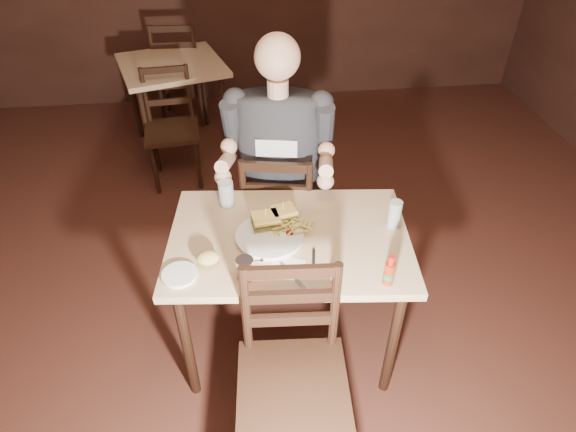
{
  "coord_description": "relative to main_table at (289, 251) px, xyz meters",
  "views": [
    {
      "loc": [
        -0.02,
        -1.43,
        2.21
      ],
      "look_at": [
        0.18,
        0.29,
        0.85
      ],
      "focal_mm": 30.0,
      "sensor_mm": 36.0,
      "label": 1
    }
  ],
  "objects": [
    {
      "name": "bg_table",
      "position": [
        -0.7,
        2.26,
        0.0
      ],
      "size": [
        0.99,
        0.99,
        0.77
      ],
      "rotation": [
        0.0,
        0.0,
        0.29
      ],
      "color": "tan",
      "rests_on": "ground"
    },
    {
      "name": "chair_near",
      "position": [
        -0.05,
        -0.59,
        -0.2
      ],
      "size": [
        0.48,
        0.52,
        0.96
      ],
      "primitive_type": null,
      "rotation": [
        0.0,
        0.0,
        -0.07
      ],
      "color": "black",
      "rests_on": "ground"
    },
    {
      "name": "fork",
      "position": [
        0.08,
        -0.19,
        0.1
      ],
      "size": [
        0.04,
        0.18,
        0.01
      ],
      "primitive_type": "cube",
      "rotation": [
        0.0,
        0.0,
        -0.17
      ],
      "color": "silver",
      "rests_on": "napkin"
    },
    {
      "name": "bg_chair_far",
      "position": [
        -0.7,
        2.81,
        -0.2
      ],
      "size": [
        0.46,
        0.5,
        0.97
      ],
      "primitive_type": null,
      "rotation": [
        0.0,
        0.0,
        3.11
      ],
      "color": "black",
      "rests_on": "ground"
    },
    {
      "name": "side_plate",
      "position": [
        -0.48,
        -0.2,
        0.1
      ],
      "size": [
        0.16,
        0.16,
        0.01
      ],
      "primitive_type": "cylinder",
      "rotation": [
        0.0,
        0.0,
        -0.1
      ],
      "color": "white",
      "rests_on": "main_table"
    },
    {
      "name": "knife",
      "position": [
        -0.01,
        -0.27,
        0.1
      ],
      "size": [
        0.11,
        0.2,
        0.01
      ],
      "primitive_type": "cube",
      "rotation": [
        0.0,
        0.0,
        0.47
      ],
      "color": "silver",
      "rests_on": "napkin"
    },
    {
      "name": "sandwich_right",
      "position": [
        -0.02,
        0.11,
        0.16
      ],
      "size": [
        0.13,
        0.12,
        0.1
      ],
      "primitive_type": null,
      "rotation": [
        0.0,
        0.0,
        0.27
      ],
      "color": "#BC9B47",
      "rests_on": "dinner_plate"
    },
    {
      "name": "salt_shaker",
      "position": [
        0.15,
        -0.31,
        0.12
      ],
      "size": [
        0.04,
        0.04,
        0.06
      ],
      "primitive_type": null,
      "rotation": [
        0.0,
        0.0,
        -0.1
      ],
      "color": "white",
      "rests_on": "main_table"
    },
    {
      "name": "main_table",
      "position": [
        0.0,
        0.0,
        0.0
      ],
      "size": [
        1.17,
        0.84,
        0.77
      ],
      "rotation": [
        0.0,
        0.0,
        -0.1
      ],
      "color": "tan",
      "rests_on": "ground"
    },
    {
      "name": "diner",
      "position": [
        0.0,
        0.53,
        0.31
      ],
      "size": [
        0.67,
        0.57,
        1.03
      ],
      "primitive_type": null,
      "rotation": [
        0.0,
        0.0,
        -0.19
      ],
      "color": "#28292C",
      "rests_on": "chair_far"
    },
    {
      "name": "glass_left",
      "position": [
        -0.28,
        0.28,
        0.16
      ],
      "size": [
        0.08,
        0.08,
        0.14
      ],
      "primitive_type": "cylinder",
      "rotation": [
        0.0,
        0.0,
        -0.1
      ],
      "color": "silver",
      "rests_on": "main_table"
    },
    {
      "name": "syrup_dispenser",
      "position": [
        -0.21,
        -0.24,
        0.14
      ],
      "size": [
        0.08,
        0.08,
        0.1
      ],
      "primitive_type": null,
      "rotation": [
        0.0,
        0.0,
        -0.1
      ],
      "color": "maroon",
      "rests_on": "main_table"
    },
    {
      "name": "fries_pile",
      "position": [
        0.02,
        0.04,
        0.13
      ],
      "size": [
        0.26,
        0.19,
        0.04
      ],
      "primitive_type": null,
      "rotation": [
        0.0,
        0.0,
        -0.1
      ],
      "color": "#DFCD61",
      "rests_on": "dinner_plate"
    },
    {
      "name": "hot_sauce",
      "position": [
        0.37,
        -0.34,
        0.16
      ],
      "size": [
        0.05,
        0.05,
        0.14
      ],
      "primitive_type": null,
      "rotation": [
        0.0,
        0.0,
        -0.1
      ],
      "color": "maroon",
      "rests_on": "main_table"
    },
    {
      "name": "chair_far",
      "position": [
        0.01,
        0.58,
        -0.22
      ],
      "size": [
        0.51,
        0.54,
        0.93
      ],
      "primitive_type": null,
      "rotation": [
        0.0,
        0.0,
        2.95
      ],
      "color": "black",
      "rests_on": "ground"
    },
    {
      "name": "napkin",
      "position": [
        -0.04,
        -0.2,
        0.09
      ],
      "size": [
        0.18,
        0.17,
        0.0
      ],
      "primitive_type": "cube",
      "rotation": [
        0.0,
        0.0,
        -0.39
      ],
      "color": "white",
      "rests_on": "main_table"
    },
    {
      "name": "dinner_plate",
      "position": [
        -0.09,
        -0.0,
        0.1
      ],
      "size": [
        0.33,
        0.33,
        0.02
      ],
      "primitive_type": "cylinder",
      "rotation": [
        0.0,
        0.0,
        -0.1
      ],
      "color": "white",
      "rests_on": "main_table"
    },
    {
      "name": "glass_right",
      "position": [
        0.49,
        0.02,
        0.16
      ],
      "size": [
        0.07,
        0.07,
        0.14
      ],
      "primitive_type": "cylinder",
      "rotation": [
        0.0,
        0.0,
        -0.1
      ],
      "color": "silver",
      "rests_on": "main_table"
    },
    {
      "name": "bg_chair_near",
      "position": [
        -0.7,
        1.71,
        -0.24
      ],
      "size": [
        0.44,
        0.48,
        0.88
      ],
      "primitive_type": null,
      "rotation": [
        0.0,
        0.0,
        0.09
      ],
      "color": "black",
      "rests_on": "ground"
    },
    {
      "name": "bread_roll",
      "position": [
        -0.36,
        -0.14,
        0.13
      ],
      "size": [
        0.11,
        0.09,
        0.06
      ],
      "primitive_type": "ellipsoid",
      "rotation": [
        0.0,
        0.0,
        -0.1
      ],
      "color": "tan",
      "rests_on": "side_plate"
    },
    {
      "name": "room_shell",
      "position": [
        -0.18,
        -0.24,
        0.72
      ],
      "size": [
        7.0,
        7.0,
        7.0
      ],
      "color": "#331813",
      "rests_on": "ground"
    },
    {
      "name": "ketchup_dollop",
      "position": [
        0.0,
        -0.0,
        0.11
      ],
      "size": [
        0.05,
        0.05,
        0.01
      ],
      "primitive_type": "ellipsoid",
      "rotation": [
        0.0,
        0.0,
        -0.1
      ],
      "color": "maroon",
      "rests_on": "dinner_plate"
    },
    {
      "name": "sandwich_left",
      "position": [
        -0.1,
        0.07,
        0.16
      ],
      "size": [
        0.14,
        0.12,
        0.1
      ],
      "primitive_type": null,
      "rotation": [
        0.0,
        0.0,
        0.14
      ],
      "color": "#BC9B47",
      "rests_on": "dinner_plate"
    }
  ]
}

